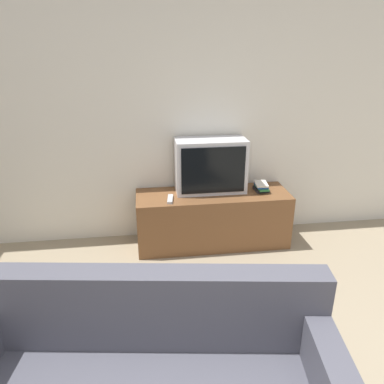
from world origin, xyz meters
name	(u,v)px	position (x,y,z in m)	size (l,w,h in m)	color
wall_back	(186,117)	(0.00, 3.03, 1.30)	(9.00, 0.06, 2.60)	silver
tv_stand	(212,218)	(0.24, 2.72, 0.28)	(1.57, 0.51, 0.57)	brown
television	(210,166)	(0.22, 2.82, 0.84)	(0.71, 0.33, 0.55)	silver
book_stack	(261,187)	(0.75, 2.74, 0.61)	(0.14, 0.22, 0.08)	black
remote_on_stand	(170,199)	(-0.21, 2.61, 0.58)	(0.08, 0.20, 0.02)	#B7B7B7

